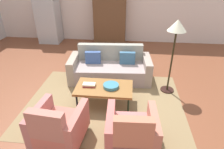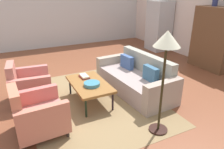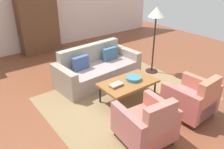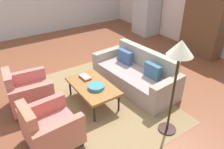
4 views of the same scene
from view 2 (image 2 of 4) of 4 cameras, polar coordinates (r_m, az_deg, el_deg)
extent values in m
plane|color=brown|center=(4.87, -3.35, -5.35)|extent=(11.47, 11.47, 0.00)
cube|color=silver|center=(8.95, -16.29, 16.04)|extent=(0.12, 8.06, 2.80)
cube|color=olive|center=(4.61, -5.38, -7.09)|extent=(3.40, 2.60, 0.01)
cube|color=gray|center=(4.94, 5.94, -2.32)|extent=(1.80, 1.02, 0.42)
cube|color=gray|center=(5.06, 9.35, 0.83)|extent=(1.75, 0.30, 0.86)
cube|color=gray|center=(4.24, 13.65, -5.73)|extent=(0.24, 0.91, 0.62)
cube|color=gray|center=(5.64, 0.26, 2.13)|extent=(0.24, 0.91, 0.62)
cube|color=#386182|center=(4.53, 10.49, 0.17)|extent=(0.41, 0.14, 0.32)
cube|color=#3C578E|center=(5.19, 4.09, 3.42)|extent=(0.41, 0.16, 0.32)
cylinder|color=black|center=(5.04, -5.24, -1.96)|extent=(0.04, 0.04, 0.39)
cylinder|color=black|center=(4.17, 0.18, -7.37)|extent=(0.04, 0.04, 0.39)
cylinder|color=black|center=(4.88, -11.36, -3.14)|extent=(0.04, 0.04, 0.39)
cylinder|color=black|center=(3.99, -7.13, -9.10)|extent=(0.04, 0.04, 0.39)
cube|color=brown|center=(4.41, -6.18, -2.58)|extent=(1.20, 0.70, 0.05)
cylinder|color=#2F2514|center=(5.21, -17.14, -3.85)|extent=(0.05, 0.05, 0.10)
cylinder|color=#2D2D17|center=(4.60, -16.38, -7.39)|extent=(0.05, 0.05, 0.10)
cylinder|color=#341F1A|center=(5.23, -24.56, -4.85)|extent=(0.05, 0.05, 0.10)
cylinder|color=#31271A|center=(4.63, -24.84, -8.51)|extent=(0.05, 0.05, 0.10)
cube|color=#C36658|center=(4.81, -21.07, -3.96)|extent=(0.63, 0.85, 0.30)
cube|color=#B87264|center=(4.74, -25.42, -1.88)|extent=(0.57, 0.19, 0.78)
cube|color=#B36B68|center=(5.07, -21.36, -1.02)|extent=(0.20, 0.81, 0.56)
cube|color=#C06B60|center=(4.45, -21.19, -4.29)|extent=(0.20, 0.81, 0.56)
cylinder|color=#3D2118|center=(4.20, -14.88, -10.30)|extent=(0.05, 0.05, 0.10)
cylinder|color=#322823|center=(3.65, -11.93, -15.51)|extent=(0.05, 0.05, 0.10)
cylinder|color=#3B2019|center=(4.13, -24.17, -12.26)|extent=(0.05, 0.05, 0.10)
cylinder|color=#33221D|center=(3.58, -22.83, -17.98)|extent=(0.05, 0.05, 0.10)
cube|color=#B46F6B|center=(3.76, -18.85, -11.39)|extent=(0.60, 0.83, 0.30)
cube|color=#C67357|center=(3.62, -24.48, -9.27)|extent=(0.57, 0.17, 0.78)
cube|color=#C4645E|center=(3.99, -20.09, -7.34)|extent=(0.16, 0.80, 0.56)
cube|color=#BF705C|center=(3.41, -17.94, -12.47)|extent=(0.16, 0.80, 0.56)
cylinder|color=teal|center=(4.25, -5.51, -2.60)|extent=(0.33, 0.33, 0.07)
cube|color=maroon|center=(4.66, -7.59, -0.67)|extent=(0.28, 0.19, 0.03)
cube|color=beige|center=(4.65, -7.60, -0.34)|extent=(0.27, 0.15, 0.03)
cube|color=brown|center=(6.87, 25.82, 8.75)|extent=(1.20, 0.50, 1.80)
cube|color=#49271B|center=(7.25, 25.27, 9.46)|extent=(0.56, 0.01, 1.51)
cylinder|color=navy|center=(6.83, 26.33, 17.51)|extent=(0.15, 0.15, 0.27)
cube|color=#B7BABF|center=(8.44, 12.67, 12.77)|extent=(0.80, 0.70, 1.85)
cylinder|color=#99999E|center=(8.62, 14.91, 13.39)|extent=(0.02, 0.02, 0.70)
cylinder|color=black|center=(3.81, 12.43, -14.38)|extent=(0.32, 0.32, 0.03)
cylinder|color=black|center=(3.43, 13.45, -4.40)|extent=(0.04, 0.04, 1.45)
cone|color=beige|center=(3.15, 14.84, 9.46)|extent=(0.40, 0.40, 0.24)
camera|label=1|loc=(3.85, -62.87, 16.40)|focal=31.02mm
camera|label=3|loc=(6.85, -45.17, 19.90)|focal=36.80mm
camera|label=4|loc=(0.84, -88.35, 45.82)|focal=34.58mm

